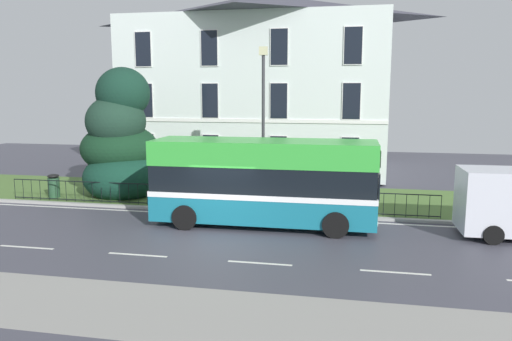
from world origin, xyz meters
TOP-DOWN VIEW (x-y plane):
  - ground_plane at (0.00, 1.25)m, footprint 60.00×56.00m
  - georgian_townhouse at (-1.42, 16.52)m, footprint 16.26×10.33m
  - iron_verge_railing at (-1.42, 4.40)m, footprint 19.38×0.04m
  - evergreen_tree at (-6.59, 6.51)m, footprint 4.23×4.26m
  - single_decker_bus at (1.35, 2.50)m, footprint 8.62×2.70m
  - street_lamp_post at (0.76, 5.52)m, footprint 0.36×0.24m
  - litter_bin at (-9.46, 5.06)m, footprint 0.55×0.55m

SIDE VIEW (x-z plane):
  - ground_plane at x=0.00m, z-range -0.10..0.08m
  - iron_verge_railing at x=-1.42m, z-range 0.14..1.11m
  - litter_bin at x=-9.46m, z-range 0.12..1.26m
  - single_decker_bus at x=1.35m, z-range 0.08..3.43m
  - evergreen_tree at x=-6.59m, z-range -0.72..5.89m
  - street_lamp_post at x=0.76m, z-range 0.61..7.60m
  - georgian_townhouse at x=-1.42m, z-range 0.15..11.45m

